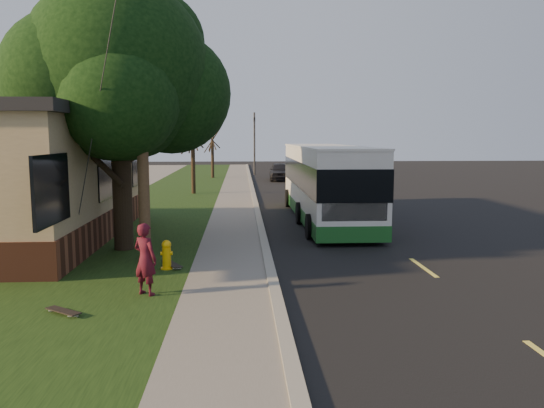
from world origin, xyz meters
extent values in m
plane|color=black|center=(0.00, 0.00, 0.00)|extent=(120.00, 120.00, 0.00)
cube|color=black|center=(4.00, 10.00, 0.01)|extent=(8.00, 80.00, 0.01)
cube|color=gray|center=(0.00, 10.00, 0.06)|extent=(0.25, 80.00, 0.12)
cube|color=slate|center=(-1.00, 10.00, 0.04)|extent=(2.00, 80.00, 0.08)
cube|color=black|center=(-4.50, 10.00, 0.04)|extent=(5.00, 80.00, 0.07)
cylinder|color=#F3B50C|center=(-2.60, 0.00, 0.35)|extent=(0.22, 0.22, 0.55)
sphere|color=#F3B50C|center=(-2.60, 0.00, 0.69)|extent=(0.24, 0.24, 0.24)
cylinder|color=#F3B50C|center=(-2.60, 0.00, 0.47)|extent=(0.30, 0.10, 0.10)
cylinder|color=#F3B50C|center=(-2.60, 0.00, 0.47)|extent=(0.10, 0.18, 0.10)
cylinder|color=#F3B50C|center=(-2.60, 0.00, 0.09)|extent=(0.32, 0.32, 0.04)
cylinder|color=#473321|center=(-3.30, 1.00, 4.57)|extent=(0.30, 0.30, 9.00)
cylinder|color=#2D2D30|center=(-4.20, -0.10, 3.80)|extent=(2.52, 3.21, 7.60)
cylinder|color=black|center=(-4.20, 2.50, 2.07)|extent=(0.56, 0.56, 4.00)
sphere|color=black|center=(-4.20, 2.50, 5.27)|extent=(5.20, 5.20, 5.20)
sphere|color=black|center=(-2.80, 3.10, 4.67)|extent=(3.60, 3.60, 3.60)
sphere|color=black|center=(-5.40, 2.10, 4.97)|extent=(3.80, 3.80, 3.80)
sphere|color=black|center=(-3.90, 1.20, 4.37)|extent=(3.20, 3.20, 3.20)
sphere|color=black|center=(-4.80, 3.90, 5.67)|extent=(3.40, 3.40, 3.40)
sphere|color=black|center=(-3.30, 3.70, 6.27)|extent=(3.00, 3.00, 3.00)
cylinder|color=black|center=(-3.50, 18.00, 1.72)|extent=(0.24, 0.24, 3.30)
cylinder|color=black|center=(-3.50, 18.00, 3.37)|extent=(1.38, 0.57, 2.01)
cylinder|color=black|center=(-3.50, 18.00, 3.37)|extent=(0.74, 1.21, 1.58)
cylinder|color=black|center=(-3.50, 18.00, 3.37)|extent=(0.65, 1.05, 1.95)
cylinder|color=black|center=(-3.50, 18.00, 3.37)|extent=(1.28, 0.53, 1.33)
cylinder|color=black|center=(-3.50, 18.00, 3.37)|extent=(0.75, 1.21, 1.70)
cylinder|color=black|center=(-3.00, 30.00, 1.58)|extent=(0.24, 0.24, 3.03)
cylinder|color=black|center=(-3.00, 30.00, 3.10)|extent=(1.38, 0.57, 2.01)
cylinder|color=black|center=(-3.00, 30.00, 3.10)|extent=(0.74, 1.21, 1.58)
cylinder|color=black|center=(-3.00, 30.00, 3.10)|extent=(0.65, 1.05, 1.95)
cylinder|color=black|center=(-3.00, 30.00, 3.10)|extent=(1.28, 0.53, 1.33)
cylinder|color=black|center=(-3.00, 30.00, 3.10)|extent=(0.75, 1.21, 1.70)
cylinder|color=#2D2D30|center=(0.50, 34.00, 2.75)|extent=(0.16, 0.16, 5.50)
imported|color=black|center=(0.50, 34.00, 4.50)|extent=(0.18, 0.22, 1.10)
cube|color=silver|center=(2.72, 8.09, 1.71)|extent=(2.32, 11.12, 2.50)
cube|color=#195920|center=(2.72, 8.09, 0.42)|extent=(2.34, 11.14, 0.51)
cube|color=black|center=(2.72, 8.09, 1.90)|extent=(2.36, 11.16, 1.02)
cube|color=black|center=(2.72, 2.56, 1.57)|extent=(2.02, 0.06, 1.48)
cube|color=yellow|center=(2.72, 2.57, 2.83)|extent=(1.48, 0.06, 0.32)
cube|color=#FFF2CC|center=(2.03, 2.55, 0.51)|extent=(0.23, 0.04, 0.14)
cube|color=#FFF2CC|center=(3.42, 2.55, 0.51)|extent=(0.23, 0.04, 0.14)
cube|color=silver|center=(2.72, 8.09, 2.98)|extent=(2.37, 11.17, 0.08)
cylinder|color=black|center=(1.56, 4.01, 0.43)|extent=(0.26, 0.85, 0.85)
cylinder|color=black|center=(3.88, 4.01, 0.43)|extent=(0.26, 0.85, 0.85)
cylinder|color=black|center=(1.56, 7.16, 0.43)|extent=(0.26, 0.85, 0.85)
cylinder|color=black|center=(3.88, 7.16, 0.43)|extent=(0.26, 0.85, 0.85)
cylinder|color=black|center=(1.56, 12.17, 0.43)|extent=(0.26, 0.85, 0.85)
cylinder|color=black|center=(3.88, 12.17, 0.43)|extent=(0.26, 0.85, 0.85)
imported|color=#450D1C|center=(-2.73, -2.18, 0.84)|extent=(0.67, 0.61, 1.54)
cube|color=black|center=(-2.50, 0.22, 0.14)|extent=(0.65, 0.91, 0.02)
cylinder|color=silver|center=(-2.34, -0.06, 0.10)|extent=(0.21, 0.15, 0.06)
cylinder|color=silver|center=(-2.66, 0.50, 0.10)|extent=(0.21, 0.15, 0.06)
cube|color=black|center=(-4.08, -3.36, 0.14)|extent=(0.79, 0.65, 0.02)
cylinder|color=silver|center=(-3.84, -3.53, 0.10)|extent=(0.15, 0.18, 0.05)
cylinder|color=silver|center=(-4.31, -3.19, 0.10)|extent=(0.15, 0.18, 0.05)
cube|color=black|center=(-8.57, 7.80, 0.67)|extent=(1.53, 1.23, 1.26)
cube|color=black|center=(-8.57, 7.80, 1.34)|extent=(1.59, 1.29, 0.08)
imported|color=black|center=(2.35, 27.94, 0.70)|extent=(1.80, 4.16, 1.40)
camera|label=1|loc=(-0.72, -13.19, 3.39)|focal=35.00mm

